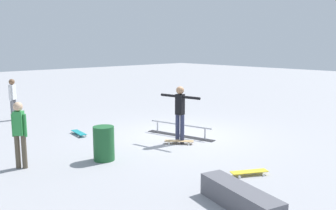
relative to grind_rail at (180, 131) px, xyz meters
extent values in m
plane|color=#9E9EA3|center=(-0.07, 0.05, -0.16)|extent=(60.00, 60.00, 0.00)
cube|color=black|center=(0.00, 0.00, -0.16)|extent=(2.26, 0.74, 0.01)
cylinder|color=#B7B7BC|center=(-0.82, -0.19, 0.01)|extent=(0.04, 0.04, 0.35)
cylinder|color=#B7B7BC|center=(0.82, 0.19, 0.01)|extent=(0.04, 0.04, 0.35)
cylinder|color=#B7B7BC|center=(0.00, 0.00, 0.19)|extent=(2.06, 0.52, 0.05)
cube|color=#595960|center=(-4.17, 2.73, 0.03)|extent=(1.76, 0.84, 0.39)
cylinder|color=#2D3351|center=(-0.60, 0.52, 0.24)|extent=(0.14, 0.14, 0.80)
cylinder|color=#2D3351|center=(-0.45, 0.55, 0.24)|extent=(0.14, 0.14, 0.80)
cube|color=black|center=(-0.53, 0.54, 0.93)|extent=(0.24, 0.22, 0.57)
sphere|color=#A87A56|center=(-0.53, 0.54, 1.32)|extent=(0.22, 0.22, 0.22)
cylinder|color=black|center=(-0.89, 0.47, 1.14)|extent=(0.54, 0.17, 0.07)
cylinder|color=black|center=(-0.16, 0.61, 1.14)|extent=(0.54, 0.17, 0.07)
cube|color=tan|center=(-0.60, 0.64, -0.08)|extent=(0.73, 0.68, 0.02)
cylinder|color=white|center=(-0.73, 0.37, -0.13)|extent=(0.06, 0.06, 0.05)
cylinder|color=white|center=(-0.88, 0.55, -0.13)|extent=(0.06, 0.06, 0.05)
cylinder|color=white|center=(-0.32, 0.74, -0.13)|extent=(0.06, 0.06, 0.05)
cylinder|color=white|center=(-0.47, 0.91, -0.13)|extent=(0.06, 0.06, 0.05)
cylinder|color=brown|center=(0.41, 4.66, 0.22)|extent=(0.16, 0.16, 0.75)
cylinder|color=brown|center=(0.31, 4.56, 0.22)|extent=(0.16, 0.16, 0.75)
cube|color=#2D8C42|center=(0.36, 4.61, 0.86)|extent=(0.26, 0.26, 0.53)
sphere|color=tan|center=(0.36, 4.61, 1.23)|extent=(0.20, 0.20, 0.20)
cylinder|color=#2D8C42|center=(0.46, 4.70, 0.81)|extent=(0.10, 0.10, 0.50)
cylinder|color=#2D8C42|center=(0.27, 4.52, 0.81)|extent=(0.10, 0.10, 0.50)
cylinder|color=slate|center=(5.69, 2.86, 0.22)|extent=(0.15, 0.15, 0.76)
cylinder|color=slate|center=(5.77, 2.73, 0.22)|extent=(0.15, 0.15, 0.76)
cube|color=white|center=(5.73, 2.80, 0.86)|extent=(0.25, 0.26, 0.54)
sphere|color=brown|center=(5.73, 2.80, 1.23)|extent=(0.20, 0.20, 0.20)
cylinder|color=white|center=(5.66, 2.91, 0.81)|extent=(0.10, 0.10, 0.50)
cylinder|color=white|center=(5.80, 2.69, 0.81)|extent=(0.10, 0.10, 0.50)
cube|color=yellow|center=(-3.35, 1.28, -0.08)|extent=(0.56, 0.80, 0.02)
cylinder|color=white|center=(-3.32, 1.57, -0.13)|extent=(0.05, 0.06, 0.05)
cylinder|color=white|center=(-3.12, 1.46, -0.13)|extent=(0.05, 0.06, 0.05)
cylinder|color=white|center=(-3.58, 1.09, -0.13)|extent=(0.05, 0.06, 0.05)
cylinder|color=white|center=(-3.38, 0.98, -0.13)|extent=(0.05, 0.06, 0.05)
cube|color=teal|center=(2.17, 2.18, -0.08)|extent=(0.82, 0.31, 0.02)
cylinder|color=white|center=(2.45, 2.26, -0.13)|extent=(0.06, 0.04, 0.05)
cylinder|color=white|center=(2.42, 2.03, -0.13)|extent=(0.06, 0.04, 0.05)
cylinder|color=white|center=(1.92, 2.34, -0.13)|extent=(0.06, 0.04, 0.05)
cylinder|color=white|center=(1.88, 2.11, -0.13)|extent=(0.06, 0.04, 0.05)
cylinder|color=#1E592D|center=(-0.40, 2.95, 0.25)|extent=(0.50, 0.50, 0.82)
camera|label=1|loc=(-7.56, 7.51, 2.57)|focal=39.00mm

